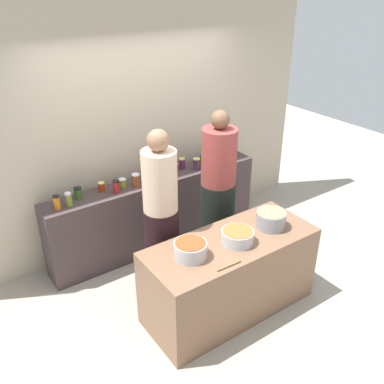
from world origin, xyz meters
TOP-DOWN VIEW (x-y plane):
  - ground at (0.00, 0.00)m, footprint 12.00×12.00m
  - storefront_wall at (0.00, 1.45)m, footprint 4.80×0.12m
  - display_shelf at (0.00, 1.10)m, footprint 2.70×0.36m
  - prep_table at (0.00, -0.30)m, footprint 1.70×0.70m
  - preserve_jar_0 at (-1.17, 1.06)m, footprint 0.07×0.07m
  - preserve_jar_1 at (-1.05, 1.05)m, footprint 0.07×0.07m
  - preserve_jar_2 at (-0.91, 1.16)m, footprint 0.09×0.09m
  - preserve_jar_3 at (-0.64, 1.17)m, footprint 0.07×0.07m
  - preserve_jar_4 at (-0.52, 1.05)m, footprint 0.08×0.08m
  - preserve_jar_5 at (-0.41, 1.12)m, footprint 0.08×0.08m
  - preserve_jar_6 at (-0.27, 1.07)m, footprint 0.09×0.09m
  - preserve_jar_7 at (-0.07, 1.16)m, footprint 0.07×0.07m
  - preserve_jar_8 at (0.27, 1.13)m, footprint 0.09×0.09m
  - preserve_jar_9 at (0.42, 1.17)m, footprint 0.08×0.08m
  - preserve_jar_10 at (0.55, 1.05)m, footprint 0.08×0.08m
  - preserve_jar_11 at (0.65, 1.05)m, footprint 0.08×0.08m
  - preserve_jar_12 at (0.79, 1.11)m, footprint 0.09×0.09m
  - preserve_jar_13 at (0.95, 1.06)m, footprint 0.07×0.07m
  - preserve_jar_14 at (1.09, 1.14)m, footprint 0.08×0.08m
  - preserve_jar_15 at (1.18, 1.13)m, footprint 0.09×0.09m
  - cooking_pot_left at (-0.46, -0.28)m, footprint 0.29×0.29m
  - cooking_pot_center at (0.03, -0.35)m, footprint 0.30×0.30m
  - cooking_pot_right at (0.47, -0.33)m, footprint 0.29×0.29m
  - wooden_spoon at (-0.27, -0.59)m, footprint 0.25×0.03m
  - cook_with_tongs at (-0.40, 0.31)m, footprint 0.35×0.35m
  - cook_in_cap at (0.40, 0.43)m, footprint 0.39×0.39m

SIDE VIEW (x-z plane):
  - ground at x=0.00m, z-range 0.00..0.00m
  - prep_table at x=0.00m, z-range 0.00..0.81m
  - display_shelf at x=0.00m, z-range 0.00..0.90m
  - wooden_spoon at x=-0.27m, z-range 0.81..0.83m
  - cook_in_cap at x=0.40m, z-range -0.09..1.74m
  - cook_with_tongs at x=-0.40m, z-range -0.08..1.73m
  - cooking_pot_center at x=0.03m, z-range 0.81..0.94m
  - cooking_pot_left at x=-0.46m, z-range 0.81..0.96m
  - cooking_pot_right at x=0.47m, z-range 0.81..0.98m
  - preserve_jar_13 at x=0.95m, z-range 0.90..1.00m
  - preserve_jar_5 at x=-0.41m, z-range 0.90..1.01m
  - preserve_jar_3 at x=-0.64m, z-range 0.90..1.01m
  - preserve_jar_14 at x=1.09m, z-range 0.90..1.02m
  - preserve_jar_15 at x=1.18m, z-range 0.90..1.02m
  - preserve_jar_2 at x=-0.91m, z-range 0.90..1.03m
  - preserve_jar_9 at x=0.42m, z-range 0.90..1.04m
  - preserve_jar_7 at x=-0.07m, z-range 0.90..1.04m
  - preserve_jar_11 at x=0.65m, z-range 0.90..1.05m
  - preserve_jar_4 at x=-0.52m, z-range 0.90..1.05m
  - preserve_jar_10 at x=0.55m, z-range 0.90..1.05m
  - preserve_jar_6 at x=-0.27m, z-range 0.90..1.05m
  - preserve_jar_12 at x=0.79m, z-range 0.90..1.05m
  - preserve_jar_0 at x=-1.17m, z-range 0.90..1.05m
  - preserve_jar_8 at x=0.27m, z-range 0.90..1.05m
  - preserve_jar_1 at x=-1.05m, z-range 0.90..1.05m
  - storefront_wall at x=0.00m, z-range 0.00..3.00m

